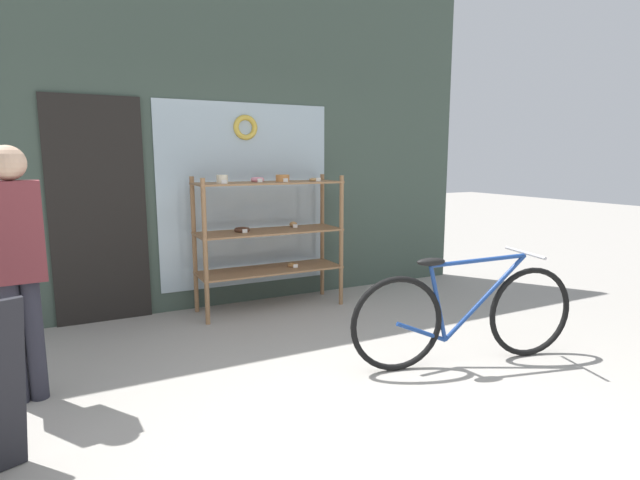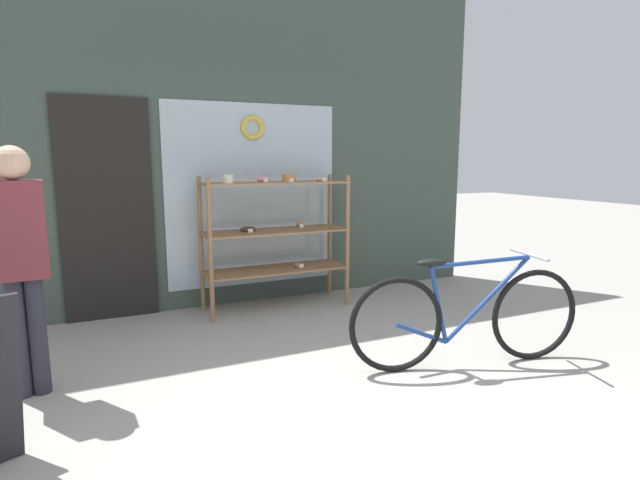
# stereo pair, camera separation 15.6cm
# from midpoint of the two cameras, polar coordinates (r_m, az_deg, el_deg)

# --- Properties ---
(ground_plane) EXTENTS (30.00, 30.00, 0.00)m
(ground_plane) POSITION_cam_midpoint_polar(r_m,az_deg,el_deg) (3.06, 7.35, -20.97)
(ground_plane) COLOR gray
(storefront_facade) EXTENTS (5.82, 0.13, 3.47)m
(storefront_facade) POSITION_cam_midpoint_polar(r_m,az_deg,el_deg) (5.30, -9.47, 10.91)
(storefront_facade) COLOR #3D4C42
(storefront_facade) RESTS_ON ground_plane
(display_case) EXTENTS (1.47, 0.48, 1.38)m
(display_case) POSITION_cam_midpoint_polar(r_m,az_deg,el_deg) (5.09, -4.28, 1.37)
(display_case) COLOR #8E6642
(display_case) RESTS_ON ground_plane
(bicycle) EXTENTS (1.79, 0.55, 0.84)m
(bicycle) POSITION_cam_midpoint_polar(r_m,az_deg,el_deg) (3.91, 17.54, -8.36)
(bicycle) COLOR black
(bicycle) RESTS_ON ground_plane
(pedestrian) EXTENTS (0.33, 0.21, 1.62)m
(pedestrian) POSITION_cam_midpoint_polar(r_m,az_deg,el_deg) (3.63, -30.05, -1.30)
(pedestrian) COLOR #282833
(pedestrian) RESTS_ON ground_plane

